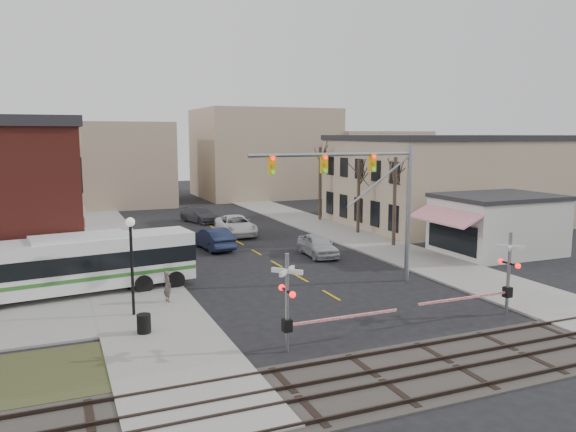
% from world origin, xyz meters
% --- Properties ---
extents(ground, '(160.00, 160.00, 0.00)m').
position_xyz_m(ground, '(0.00, 0.00, 0.00)').
color(ground, black).
rests_on(ground, ground).
extents(sidewalk_west, '(5.00, 60.00, 0.12)m').
position_xyz_m(sidewalk_west, '(-9.50, 20.00, 0.06)').
color(sidewalk_west, gray).
rests_on(sidewalk_west, ground).
extents(sidewalk_east, '(5.00, 60.00, 0.12)m').
position_xyz_m(sidewalk_east, '(9.50, 20.00, 0.06)').
color(sidewalk_east, gray).
rests_on(sidewalk_east, ground).
extents(ballast_strip, '(160.00, 5.00, 0.06)m').
position_xyz_m(ballast_strip, '(0.00, -8.00, 0.03)').
color(ballast_strip, '#332D28').
rests_on(ballast_strip, ground).
extents(rail_tracks, '(160.00, 3.91, 0.14)m').
position_xyz_m(rail_tracks, '(0.00, -8.00, 0.12)').
color(rail_tracks, '#2D231E').
rests_on(rail_tracks, ground).
extents(tan_building, '(20.30, 15.30, 8.50)m').
position_xyz_m(tan_building, '(22.00, 20.00, 4.26)').
color(tan_building, tan).
rests_on(tan_building, ground).
extents(awning_shop, '(9.74, 6.20, 4.30)m').
position_xyz_m(awning_shop, '(15.97, 7.00, 2.16)').
color(awning_shop, beige).
rests_on(awning_shop, ground).
extents(tree_east_a, '(0.28, 0.28, 6.75)m').
position_xyz_m(tree_east_a, '(10.50, 12.00, 3.50)').
color(tree_east_a, '#382B21').
rests_on(tree_east_a, sidewalk_east).
extents(tree_east_b, '(0.28, 0.28, 6.30)m').
position_xyz_m(tree_east_b, '(10.80, 18.00, 3.27)').
color(tree_east_b, '#382B21').
rests_on(tree_east_b, sidewalk_east).
extents(tree_east_c, '(0.28, 0.28, 7.20)m').
position_xyz_m(tree_east_c, '(11.00, 26.00, 3.72)').
color(tree_east_c, '#382B21').
rests_on(tree_east_c, sidewalk_east).
extents(transit_bus, '(12.31, 4.16, 3.11)m').
position_xyz_m(transit_bus, '(-12.35, 7.25, 1.76)').
color(transit_bus, silver).
rests_on(transit_bus, ground).
extents(traffic_signal_mast, '(9.94, 0.30, 8.00)m').
position_xyz_m(traffic_signal_mast, '(2.78, 3.05, 5.74)').
color(traffic_signal_mast, gray).
rests_on(traffic_signal_mast, ground).
extents(rr_crossing_west, '(5.60, 1.36, 4.00)m').
position_xyz_m(rr_crossing_west, '(-4.80, -4.36, 1.97)').
color(rr_crossing_west, gray).
rests_on(rr_crossing_west, ground).
extents(rr_crossing_east, '(5.60, 1.36, 4.00)m').
position_xyz_m(rr_crossing_east, '(5.90, -4.08, 1.97)').
color(rr_crossing_east, gray).
rests_on(rr_crossing_east, ground).
extents(street_lamp, '(0.44, 0.44, 4.65)m').
position_xyz_m(street_lamp, '(-10.25, 2.44, 3.42)').
color(street_lamp, black).
rests_on(street_lamp, sidewalk_west).
extents(trash_bin, '(0.60, 0.60, 0.82)m').
position_xyz_m(trash_bin, '(-10.18, -0.26, 0.53)').
color(trash_bin, black).
rests_on(trash_bin, sidewalk_west).
extents(car_a, '(2.15, 4.68, 1.55)m').
position_xyz_m(car_a, '(3.64, 11.23, 0.78)').
color(car_a, '#ABACB0').
rests_on(car_a, ground).
extents(car_b, '(2.29, 5.13, 1.64)m').
position_xyz_m(car_b, '(-2.58, 16.43, 0.82)').
color(car_b, '#151D36').
rests_on(car_b, ground).
extents(car_c, '(3.15, 6.11, 1.65)m').
position_xyz_m(car_c, '(0.85, 21.63, 0.82)').
color(car_c, white).
rests_on(car_c, ground).
extents(car_d, '(3.54, 5.41, 1.46)m').
position_xyz_m(car_d, '(-0.36, 29.74, 0.73)').
color(car_d, '#46474C').
rests_on(car_d, ground).
extents(pedestrian_near, '(0.51, 0.66, 1.60)m').
position_xyz_m(pedestrian_near, '(-8.37, 3.90, 0.92)').
color(pedestrian_near, '#554B44').
rests_on(pedestrian_near, sidewalk_west).
extents(pedestrian_far, '(1.09, 1.01, 1.79)m').
position_xyz_m(pedestrian_far, '(-9.58, 6.99, 1.01)').
color(pedestrian_far, '#2D3250').
rests_on(pedestrian_far, sidewalk_west).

